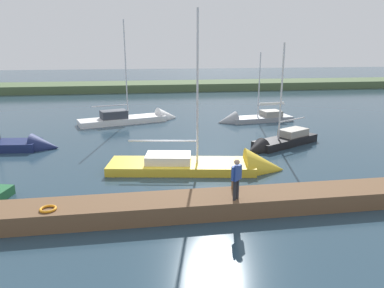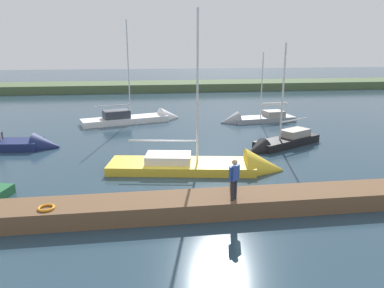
{
  "view_description": "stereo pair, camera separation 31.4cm",
  "coord_description": "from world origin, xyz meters",
  "px_view_note": "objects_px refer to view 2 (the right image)",
  "views": [
    {
      "loc": [
        1.48,
        19.4,
        6.96
      ],
      "look_at": [
        -1.51,
        0.04,
        1.63
      ],
      "focal_mm": 33.53,
      "sensor_mm": 36.0,
      "label": 1
    },
    {
      "loc": [
        1.17,
        19.44,
        6.96
      ],
      "look_at": [
        -1.51,
        0.04,
        1.63
      ],
      "focal_mm": 33.53,
      "sensor_mm": 36.0,
      "label": 2
    }
  ],
  "objects_px": {
    "mooring_post_near": "(232,183)",
    "sailboat_outer_mooring": "(215,168)",
    "sailboat_inner_slip": "(140,119)",
    "sailboat_behind_pier": "(7,146)",
    "person_on_dock": "(234,177)",
    "life_ring_buoy": "(46,208)",
    "sailboat_near_dock": "(251,120)",
    "sailboat_mid_channel": "(280,144)"
  },
  "relations": [
    {
      "from": "mooring_post_near",
      "to": "sailboat_outer_mooring",
      "type": "bearing_deg",
      "value": -91.97
    },
    {
      "from": "sailboat_inner_slip",
      "to": "sailboat_behind_pier",
      "type": "distance_m",
      "value": 12.47
    },
    {
      "from": "mooring_post_near",
      "to": "sailboat_inner_slip",
      "type": "relative_size",
      "value": 0.06
    },
    {
      "from": "sailboat_outer_mooring",
      "to": "person_on_dock",
      "type": "height_order",
      "value": "sailboat_outer_mooring"
    },
    {
      "from": "mooring_post_near",
      "to": "life_ring_buoy",
      "type": "distance_m",
      "value": 7.85
    },
    {
      "from": "sailboat_outer_mooring",
      "to": "person_on_dock",
      "type": "relative_size",
      "value": 5.89
    },
    {
      "from": "life_ring_buoy",
      "to": "sailboat_near_dock",
      "type": "xyz_separation_m",
      "value": [
        -14.1,
        -18.92,
        -0.67
      ]
    },
    {
      "from": "life_ring_buoy",
      "to": "sailboat_mid_channel",
      "type": "xyz_separation_m",
      "value": [
        -13.53,
        -10.0,
        -0.59
      ]
    },
    {
      "from": "sailboat_inner_slip",
      "to": "person_on_dock",
      "type": "relative_size",
      "value": 5.82
    },
    {
      "from": "sailboat_behind_pier",
      "to": "person_on_dock",
      "type": "height_order",
      "value": "sailboat_behind_pier"
    },
    {
      "from": "mooring_post_near",
      "to": "sailboat_near_dock",
      "type": "height_order",
      "value": "sailboat_near_dock"
    },
    {
      "from": "life_ring_buoy",
      "to": "sailboat_mid_channel",
      "type": "distance_m",
      "value": 16.83
    },
    {
      "from": "sailboat_near_dock",
      "to": "person_on_dock",
      "type": "height_order",
      "value": "sailboat_near_dock"
    },
    {
      "from": "sailboat_near_dock",
      "to": "sailboat_outer_mooring",
      "type": "distance_m",
      "value": 14.57
    },
    {
      "from": "sailboat_near_dock",
      "to": "sailboat_mid_channel",
      "type": "xyz_separation_m",
      "value": [
        0.58,
        8.92,
        0.08
      ]
    },
    {
      "from": "sailboat_mid_channel",
      "to": "person_on_dock",
      "type": "bearing_deg",
      "value": 30.95
    },
    {
      "from": "sailboat_behind_pier",
      "to": "sailboat_mid_channel",
      "type": "relative_size",
      "value": 1.2
    },
    {
      "from": "sailboat_near_dock",
      "to": "person_on_dock",
      "type": "relative_size",
      "value": 4.3
    },
    {
      "from": "sailboat_near_dock",
      "to": "mooring_post_near",
      "type": "bearing_deg",
      "value": 63.76
    },
    {
      "from": "mooring_post_near",
      "to": "life_ring_buoy",
      "type": "relative_size",
      "value": 0.9
    },
    {
      "from": "life_ring_buoy",
      "to": "person_on_dock",
      "type": "bearing_deg",
      "value": 179.0
    },
    {
      "from": "life_ring_buoy",
      "to": "sailboat_near_dock",
      "type": "relative_size",
      "value": 0.09
    },
    {
      "from": "sailboat_mid_channel",
      "to": "person_on_dock",
      "type": "xyz_separation_m",
      "value": [
        5.98,
        10.13,
        1.57
      ]
    },
    {
      "from": "life_ring_buoy",
      "to": "sailboat_near_dock",
      "type": "distance_m",
      "value": 23.6
    },
    {
      "from": "life_ring_buoy",
      "to": "sailboat_outer_mooring",
      "type": "height_order",
      "value": "sailboat_outer_mooring"
    },
    {
      "from": "sailboat_outer_mooring",
      "to": "sailboat_mid_channel",
      "type": "height_order",
      "value": "sailboat_outer_mooring"
    },
    {
      "from": "mooring_post_near",
      "to": "sailboat_outer_mooring",
      "type": "height_order",
      "value": "sailboat_outer_mooring"
    },
    {
      "from": "mooring_post_near",
      "to": "sailboat_inner_slip",
      "type": "height_order",
      "value": "sailboat_inner_slip"
    },
    {
      "from": "sailboat_outer_mooring",
      "to": "person_on_dock",
      "type": "bearing_deg",
      "value": -84.31
    },
    {
      "from": "life_ring_buoy",
      "to": "person_on_dock",
      "type": "distance_m",
      "value": 7.61
    },
    {
      "from": "mooring_post_near",
      "to": "sailboat_inner_slip",
      "type": "bearing_deg",
      "value": -78.01
    },
    {
      "from": "sailboat_behind_pier",
      "to": "person_on_dock",
      "type": "relative_size",
      "value": 5.36
    },
    {
      "from": "mooring_post_near",
      "to": "sailboat_behind_pier",
      "type": "xyz_separation_m",
      "value": [
        13.44,
        -11.21,
        -0.89
      ]
    },
    {
      "from": "sailboat_outer_mooring",
      "to": "sailboat_near_dock",
      "type": "bearing_deg",
      "value": 74.5
    },
    {
      "from": "sailboat_near_dock",
      "to": "sailboat_outer_mooring",
      "type": "height_order",
      "value": "sailboat_outer_mooring"
    },
    {
      "from": "sailboat_behind_pier",
      "to": "person_on_dock",
      "type": "distance_m",
      "value": 18.17
    },
    {
      "from": "sailboat_near_dock",
      "to": "sailboat_outer_mooring",
      "type": "bearing_deg",
      "value": 58.22
    },
    {
      "from": "sailboat_outer_mooring",
      "to": "sailboat_mid_channel",
      "type": "bearing_deg",
      "value": 47.02
    },
    {
      "from": "life_ring_buoy",
      "to": "person_on_dock",
      "type": "xyz_separation_m",
      "value": [
        -7.55,
        0.13,
        0.98
      ]
    },
    {
      "from": "sailboat_inner_slip",
      "to": "person_on_dock",
      "type": "xyz_separation_m",
      "value": [
        -3.91,
        20.68,
        1.59
      ]
    },
    {
      "from": "sailboat_mid_channel",
      "to": "sailboat_outer_mooring",
      "type": "bearing_deg",
      "value": 9.0
    },
    {
      "from": "sailboat_inner_slip",
      "to": "life_ring_buoy",
      "type": "bearing_deg",
      "value": -117.34
    }
  ]
}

